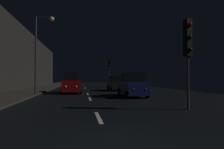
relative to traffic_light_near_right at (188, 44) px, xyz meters
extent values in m
cube|color=black|center=(-4.69, 20.54, -3.36)|extent=(26.17, 84.00, 0.02)
cube|color=#38332B|center=(-11.57, 20.54, -3.27)|extent=(4.40, 84.00, 0.15)
cube|color=#2D2B28|center=(-14.17, 17.04, 1.34)|extent=(0.80, 63.00, 9.38)
cube|color=beige|center=(-4.69, -0.96, -3.34)|extent=(0.16, 2.20, 0.01)
cube|color=beige|center=(-4.69, 5.67, -3.34)|extent=(0.16, 2.20, 0.01)
cube|color=beige|center=(-4.69, 10.21, -3.34)|extent=(0.16, 2.20, 0.01)
cube|color=beige|center=(-4.69, 20.72, -3.34)|extent=(0.16, 2.20, 0.01)
cube|color=beige|center=(-4.69, 22.65, -3.34)|extent=(0.16, 2.20, 0.01)
cube|color=beige|center=(-4.69, 35.90, -3.34)|extent=(0.16, 2.20, 0.01)
cylinder|color=#38383A|center=(0.00, 0.02, -1.98)|extent=(0.12, 0.12, 2.73)
cube|color=black|center=(0.00, 0.02, 0.34)|extent=(0.34, 0.37, 1.90)
sphere|color=red|center=(0.02, -0.16, 0.97)|extent=(0.22, 0.22, 0.22)
sphere|color=black|center=(0.02, -0.16, 0.34)|extent=(0.22, 0.22, 0.22)
sphere|color=black|center=(0.02, -0.16, -0.29)|extent=(0.22, 0.22, 0.22)
cylinder|color=#38383A|center=(-0.10, 24.87, -1.74)|extent=(0.12, 0.12, 3.22)
cube|color=black|center=(-0.10, 24.87, 0.82)|extent=(0.38, 0.40, 1.90)
sphere|color=black|center=(-0.14, 24.70, 1.46)|extent=(0.22, 0.22, 0.22)
sphere|color=black|center=(-0.14, 24.70, 0.82)|extent=(0.22, 0.22, 0.22)
sphere|color=#19D84C|center=(-0.14, 24.70, 0.19)|extent=(0.22, 0.22, 0.22)
cylinder|color=#2D2D30|center=(-9.47, 9.01, 0.31)|extent=(0.16, 0.16, 7.32)
cylinder|color=#2D2D30|center=(-8.77, 9.01, 3.92)|extent=(1.40, 0.10, 0.10)
sphere|color=beige|center=(-8.07, 9.01, 3.82)|extent=(0.44, 0.44, 0.44)
cube|color=maroon|center=(-6.30, 11.76, -2.55)|extent=(1.85, 4.32, 1.13)
cube|color=black|center=(-6.30, 11.91, -1.55)|extent=(1.57, 2.16, 0.86)
cylinder|color=black|center=(-5.39, 10.25, -3.02)|extent=(0.23, 0.66, 0.66)
cylinder|color=black|center=(-7.21, 10.25, -3.02)|extent=(0.23, 0.66, 0.66)
cylinder|color=black|center=(-5.39, 13.27, -3.02)|extent=(0.23, 0.66, 0.66)
cylinder|color=black|center=(-7.21, 13.27, -3.02)|extent=(0.23, 0.66, 0.66)
sphere|color=white|center=(-5.79, 9.64, -2.55)|extent=(0.19, 0.19, 0.19)
sphere|color=white|center=(-6.81, 9.64, -2.55)|extent=(0.19, 0.19, 0.19)
sphere|color=red|center=(-5.79, 13.87, -2.55)|extent=(0.19, 0.19, 0.19)
sphere|color=red|center=(-6.81, 13.87, -2.55)|extent=(0.19, 0.19, 0.19)
cube|color=black|center=(-0.90, 14.74, -2.65)|extent=(1.61, 3.75, 0.98)
cube|color=black|center=(-0.90, 14.61, -1.79)|extent=(1.37, 1.88, 0.75)
cylinder|color=black|center=(-1.69, 16.06, -3.06)|extent=(0.20, 0.57, 0.57)
cylinder|color=black|center=(-0.11, 16.06, -3.06)|extent=(0.20, 0.57, 0.57)
cylinder|color=black|center=(-1.69, 13.43, -3.06)|extent=(0.20, 0.57, 0.57)
cylinder|color=black|center=(-0.11, 13.43, -3.06)|extent=(0.20, 0.57, 0.57)
sphere|color=slate|center=(-1.34, 16.58, -2.65)|extent=(0.16, 0.16, 0.16)
sphere|color=slate|center=(-0.46, 16.58, -2.65)|extent=(0.16, 0.16, 0.16)
sphere|color=red|center=(-1.34, 12.91, -2.65)|extent=(0.16, 0.16, 0.16)
sphere|color=red|center=(-0.46, 12.91, -2.65)|extent=(0.16, 0.16, 0.16)
cube|color=#141E51|center=(-0.90, 6.99, -2.60)|extent=(1.74, 4.07, 1.07)
cube|color=black|center=(-0.90, 6.85, -1.65)|extent=(1.48, 2.04, 0.81)
cylinder|color=black|center=(-1.76, 8.42, -3.04)|extent=(0.21, 0.62, 0.62)
cylinder|color=black|center=(-0.05, 8.42, -3.04)|extent=(0.21, 0.62, 0.62)
cylinder|color=black|center=(-1.76, 5.57, -3.04)|extent=(0.21, 0.62, 0.62)
cylinder|color=black|center=(-0.05, 5.57, -3.04)|extent=(0.21, 0.62, 0.62)
sphere|color=slate|center=(-1.38, 8.99, -2.60)|extent=(0.17, 0.17, 0.17)
sphere|color=slate|center=(-0.42, 8.99, -2.60)|extent=(0.17, 0.17, 0.17)
sphere|color=red|center=(-1.38, 5.00, -2.60)|extent=(0.17, 0.17, 0.17)
sphere|color=red|center=(-0.42, 5.00, -2.60)|extent=(0.17, 0.17, 0.17)
camera|label=1|loc=(-5.42, -8.27, -1.75)|focal=28.60mm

